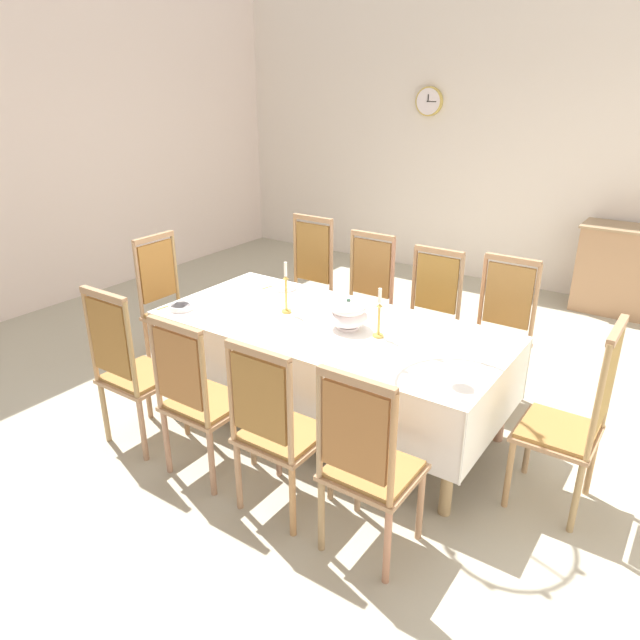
{
  "coord_description": "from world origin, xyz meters",
  "views": [
    {
      "loc": [
        2.01,
        -3.31,
        2.28
      ],
      "look_at": [
        -0.04,
        -0.34,
        0.79
      ],
      "focal_mm": 33.08,
      "sensor_mm": 36.0,
      "label": 1
    }
  ],
  "objects_px": {
    "chair_north_a": "(305,284)",
    "chair_south_c": "(276,427)",
    "chair_north_b": "(363,300)",
    "chair_north_d": "(499,332)",
    "dining_table": "(330,334)",
    "chair_head_east": "(574,419)",
    "candlestick_west": "(286,292)",
    "spoon_secondary": "(172,304)",
    "chair_north_c": "(428,317)",
    "bowl_near_left": "(284,287)",
    "spoon_primary": "(274,285)",
    "soup_tureen": "(348,314)",
    "chair_south_b": "(198,396)",
    "chair_south_d": "(367,463)",
    "chair_head_west": "(170,303)",
    "chair_south_a": "(131,367)",
    "bowl_near_right": "(180,307)",
    "mounted_clock": "(429,101)",
    "candlestick_east": "(379,318)"
  },
  "relations": [
    {
      "from": "bowl_near_right",
      "to": "chair_north_a",
      "type": "bearing_deg",
      "value": 84.61
    },
    {
      "from": "chair_south_b",
      "to": "bowl_near_left",
      "type": "distance_m",
      "value": 1.4
    },
    {
      "from": "chair_north_a",
      "to": "chair_north_d",
      "type": "height_order",
      "value": "chair_north_a"
    },
    {
      "from": "chair_south_a",
      "to": "dining_table",
      "type": "bearing_deg",
      "value": 46.59
    },
    {
      "from": "chair_south_d",
      "to": "chair_head_west",
      "type": "relative_size",
      "value": 0.97
    },
    {
      "from": "chair_south_b",
      "to": "chair_north_b",
      "type": "relative_size",
      "value": 0.95
    },
    {
      "from": "chair_south_a",
      "to": "chair_head_east",
      "type": "height_order",
      "value": "chair_head_east"
    },
    {
      "from": "chair_north_c",
      "to": "bowl_near_left",
      "type": "height_order",
      "value": "chair_north_c"
    },
    {
      "from": "spoon_primary",
      "to": "mounted_clock",
      "type": "relative_size",
      "value": 0.54
    },
    {
      "from": "chair_north_b",
      "to": "chair_north_c",
      "type": "xyz_separation_m",
      "value": [
        0.59,
        -0.0,
        -0.01
      ]
    },
    {
      "from": "chair_north_a",
      "to": "bowl_near_right",
      "type": "xyz_separation_m",
      "value": [
        -0.13,
        -1.34,
        0.19
      ]
    },
    {
      "from": "dining_table",
      "to": "spoon_primary",
      "type": "distance_m",
      "value": 0.9
    },
    {
      "from": "chair_north_b",
      "to": "bowl_near_left",
      "type": "distance_m",
      "value": 0.72
    },
    {
      "from": "chair_head_east",
      "to": "soup_tureen",
      "type": "bearing_deg",
      "value": 90.0
    },
    {
      "from": "chair_head_west",
      "to": "spoon_secondary",
      "type": "relative_size",
      "value": 6.24
    },
    {
      "from": "chair_south_a",
      "to": "candlestick_west",
      "type": "xyz_separation_m",
      "value": [
        0.53,
        0.95,
        0.34
      ]
    },
    {
      "from": "dining_table",
      "to": "chair_head_west",
      "type": "distance_m",
      "value": 1.59
    },
    {
      "from": "chair_north_a",
      "to": "chair_north_b",
      "type": "distance_m",
      "value": 0.6
    },
    {
      "from": "chair_south_b",
      "to": "chair_south_c",
      "type": "relative_size",
      "value": 0.99
    },
    {
      "from": "chair_north_c",
      "to": "spoon_primary",
      "type": "bearing_deg",
      "value": 26.71
    },
    {
      "from": "chair_south_c",
      "to": "spoon_secondary",
      "type": "bearing_deg",
      "value": 157.5
    },
    {
      "from": "chair_north_a",
      "to": "chair_south_c",
      "type": "relative_size",
      "value": 1.1
    },
    {
      "from": "chair_north_a",
      "to": "chair_south_d",
      "type": "relative_size",
      "value": 1.09
    },
    {
      "from": "dining_table",
      "to": "mounted_clock",
      "type": "relative_size",
      "value": 7.16
    },
    {
      "from": "bowl_near_left",
      "to": "dining_table",
      "type": "bearing_deg",
      "value": -28.73
    },
    {
      "from": "dining_table",
      "to": "chair_head_east",
      "type": "xyz_separation_m",
      "value": [
        1.59,
        0.0,
        -0.1
      ]
    },
    {
      "from": "candlestick_west",
      "to": "spoon_secondary",
      "type": "relative_size",
      "value": 2.07
    },
    {
      "from": "bowl_near_right",
      "to": "mounted_clock",
      "type": "xyz_separation_m",
      "value": [
        -0.07,
        4.08,
        1.25
      ]
    },
    {
      "from": "chair_south_c",
      "to": "spoon_primary",
      "type": "relative_size",
      "value": 6.0
    },
    {
      "from": "chair_south_a",
      "to": "chair_north_d",
      "type": "height_order",
      "value": "chair_south_a"
    },
    {
      "from": "chair_north_c",
      "to": "chair_north_d",
      "type": "xyz_separation_m",
      "value": [
        0.56,
        0.0,
        0.01
      ]
    },
    {
      "from": "dining_table",
      "to": "candlestick_west",
      "type": "height_order",
      "value": "candlestick_west"
    },
    {
      "from": "chair_south_c",
      "to": "candlestick_east",
      "type": "distance_m",
      "value": 1.01
    },
    {
      "from": "soup_tureen",
      "to": "spoon_primary",
      "type": "height_order",
      "value": "soup_tureen"
    },
    {
      "from": "chair_south_d",
      "to": "bowl_near_right",
      "type": "height_order",
      "value": "chair_south_d"
    },
    {
      "from": "chair_north_b",
      "to": "chair_north_d",
      "type": "bearing_deg",
      "value": 179.97
    },
    {
      "from": "chair_north_d",
      "to": "chair_head_east",
      "type": "bearing_deg",
      "value": 127.79
    },
    {
      "from": "chair_head_east",
      "to": "bowl_near_left",
      "type": "relative_size",
      "value": 6.35
    },
    {
      "from": "chair_south_a",
      "to": "candlestick_west",
      "type": "relative_size",
      "value": 3.03
    },
    {
      "from": "candlestick_east",
      "to": "spoon_secondary",
      "type": "xyz_separation_m",
      "value": [
        -1.51,
        -0.36,
        -0.12
      ]
    },
    {
      "from": "chair_north_d",
      "to": "spoon_secondary",
      "type": "distance_m",
      "value": 2.39
    },
    {
      "from": "chair_south_b",
      "to": "chair_north_c",
      "type": "height_order",
      "value": "chair_north_c"
    },
    {
      "from": "chair_north_b",
      "to": "chair_south_d",
      "type": "bearing_deg",
      "value": 121.18
    },
    {
      "from": "chair_head_west",
      "to": "candlestick_east",
      "type": "relative_size",
      "value": 3.41
    },
    {
      "from": "candlestick_east",
      "to": "spoon_secondary",
      "type": "bearing_deg",
      "value": -166.72
    },
    {
      "from": "chair_north_b",
      "to": "chair_head_east",
      "type": "relative_size",
      "value": 0.97
    },
    {
      "from": "chair_north_a",
      "to": "chair_north_c",
      "type": "distance_m",
      "value": 1.19
    },
    {
      "from": "chair_south_d",
      "to": "chair_north_c",
      "type": "bearing_deg",
      "value": 106.56
    },
    {
      "from": "chair_south_b",
      "to": "chair_head_west",
      "type": "distance_m",
      "value": 1.6
    },
    {
      "from": "chair_north_d",
      "to": "chair_north_c",
      "type": "bearing_deg",
      "value": 0.18
    }
  ]
}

